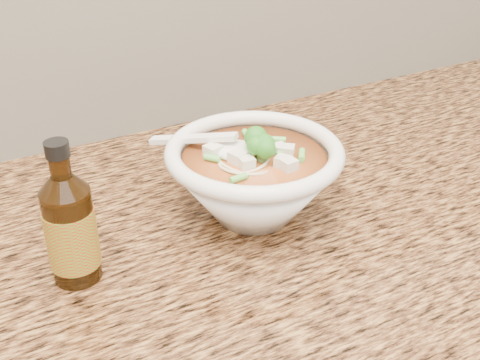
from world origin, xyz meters
name	(u,v)px	position (x,y,z in m)	size (l,w,h in m)	color
counter_slab	(84,281)	(0.00, 1.68, 0.88)	(4.00, 0.68, 0.04)	#9F713A
soup_bowl	(254,180)	(0.23, 1.68, 0.95)	(0.22, 0.22, 0.12)	white
hot_sauce_bottle	(71,229)	(-0.01, 1.66, 0.96)	(0.07, 0.07, 0.17)	#351C07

